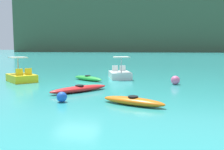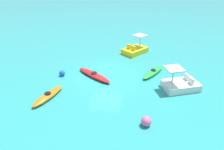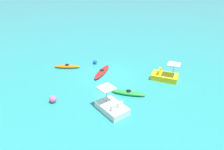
% 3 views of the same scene
% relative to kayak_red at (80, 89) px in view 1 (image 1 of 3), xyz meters
% --- Properties ---
extents(ground_plane, '(600.00, 600.00, 0.00)m').
position_rel_kayak_red_xyz_m(ground_plane, '(-0.45, 0.85, -0.16)').
color(ground_plane, teal).
extents(headland_cliff, '(159.91, 58.37, 33.40)m').
position_rel_kayak_red_xyz_m(headland_cliff, '(-6.35, 156.06, 16.54)').
color(headland_cliff, '#42563D').
rests_on(headland_cliff, ground_plane).
extents(kayak_red, '(2.69, 3.11, 0.37)m').
position_rel_kayak_red_xyz_m(kayak_red, '(0.00, 0.00, 0.00)').
color(kayak_red, red).
rests_on(kayak_red, ground_plane).
extents(kayak_orange, '(2.79, 1.56, 0.37)m').
position_rel_kayak_red_xyz_m(kayak_orange, '(3.10, -2.48, 0.00)').
color(kayak_orange, orange).
rests_on(kayak_orange, ground_plane).
extents(kayak_green, '(2.73, 2.11, 0.37)m').
position_rel_kayak_red_xyz_m(kayak_green, '(-0.92, 4.59, 0.00)').
color(kayak_green, green).
rests_on(kayak_green, ground_plane).
extents(pedal_boat_white, '(2.17, 2.75, 1.68)m').
position_rel_kayak_red_xyz_m(pedal_boat_white, '(1.13, 6.28, 0.17)').
color(pedal_boat_white, white).
rests_on(pedal_boat_white, ground_plane).
extents(pedal_boat_yellow, '(2.79, 2.72, 1.68)m').
position_rel_kayak_red_xyz_m(pedal_boat_yellow, '(-5.26, 3.16, 0.17)').
color(pedal_boat_yellow, yellow).
rests_on(pedal_boat_yellow, ground_plane).
extents(buoy_pink, '(0.56, 0.56, 0.56)m').
position_rel_kayak_red_xyz_m(buoy_pink, '(5.11, 3.72, 0.12)').
color(buoy_pink, pink).
rests_on(buoy_pink, ground_plane).
extents(buoy_blue, '(0.45, 0.45, 0.45)m').
position_rel_kayak_red_xyz_m(buoy_blue, '(0.05, -2.52, 0.06)').
color(buoy_blue, blue).
rests_on(buoy_blue, ground_plane).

